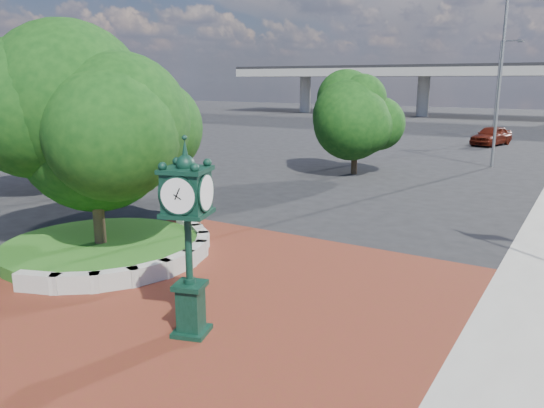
{
  "coord_description": "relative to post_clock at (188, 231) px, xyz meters",
  "views": [
    {
      "loc": [
        8.02,
        -10.84,
        5.42
      ],
      "look_at": [
        0.45,
        1.5,
        2.02
      ],
      "focal_mm": 35.0,
      "sensor_mm": 36.0,
      "label": 1
    }
  ],
  "objects": [
    {
      "name": "tree_northwest",
      "position": [
        -14.0,
        7.74,
        1.78
      ],
      "size": [
        5.6,
        5.6,
        6.93
      ],
      "color": "#38281C",
      "rests_on": "ground"
    },
    {
      "name": "overpass",
      "position": [
        -1.22,
        72.74,
        4.19
      ],
      "size": [
        90.0,
        12.0,
        7.5
      ],
      "color": "#9E9B93",
      "rests_on": "ground"
    },
    {
      "name": "ground",
      "position": [
        -1.0,
        2.74,
        -2.35
      ],
      "size": [
        200.0,
        200.0,
        0.0
      ],
      "primitive_type": "plane",
      "color": "black",
      "rests_on": "ground"
    },
    {
      "name": "parked_car",
      "position": [
        -0.62,
        39.76,
        -1.54
      ],
      "size": [
        3.07,
        5.1,
        1.63
      ],
      "primitive_type": "imported",
      "rotation": [
        0.0,
        0.0,
        -0.26
      ],
      "color": "#4E150B",
      "rests_on": "ground"
    },
    {
      "name": "post_clock",
      "position": [
        0.0,
        0.0,
        0.0
      ],
      "size": [
        1.07,
        1.07,
        4.28
      ],
      "color": "black",
      "rests_on": "ground"
    },
    {
      "name": "street_lamp_near",
      "position": [
        1.73,
        27.71,
        3.66
      ],
      "size": [
        2.18,
        1.09,
        10.26
      ],
      "color": "slate",
      "rests_on": "ground"
    },
    {
      "name": "planter_wall",
      "position": [
        -3.71,
        2.74,
        -2.08
      ],
      "size": [
        2.96,
        6.77,
        0.54
      ],
      "color": "#9E9B93",
      "rests_on": "ground"
    },
    {
      "name": "tree_planter",
      "position": [
        -6.0,
        2.74,
        1.38
      ],
      "size": [
        5.2,
        5.2,
        6.33
      ],
      "color": "#38281C",
      "rests_on": "ground"
    },
    {
      "name": "plaza",
      "position": [
        -1.0,
        1.74,
        -2.33
      ],
      "size": [
        12.0,
        12.0,
        0.04
      ],
      "primitive_type": "cube",
      "color": "brown",
      "rests_on": "ground"
    },
    {
      "name": "tree_street",
      "position": [
        -5.0,
        20.74,
        0.89
      ],
      "size": [
        4.4,
        4.4,
        5.45
      ],
      "color": "#38281C",
      "rests_on": "ground"
    },
    {
      "name": "grass_bed",
      "position": [
        -6.0,
        2.74,
        -2.15
      ],
      "size": [
        6.1,
        6.1,
        0.4
      ],
      "primitive_type": "cylinder",
      "color": "#204C15",
      "rests_on": "ground"
    },
    {
      "name": "street_lamp_far",
      "position": [
        -1.03,
        44.25,
        2.81
      ],
      "size": [
        1.95,
        0.59,
        8.8
      ],
      "color": "slate",
      "rests_on": "ground"
    }
  ]
}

